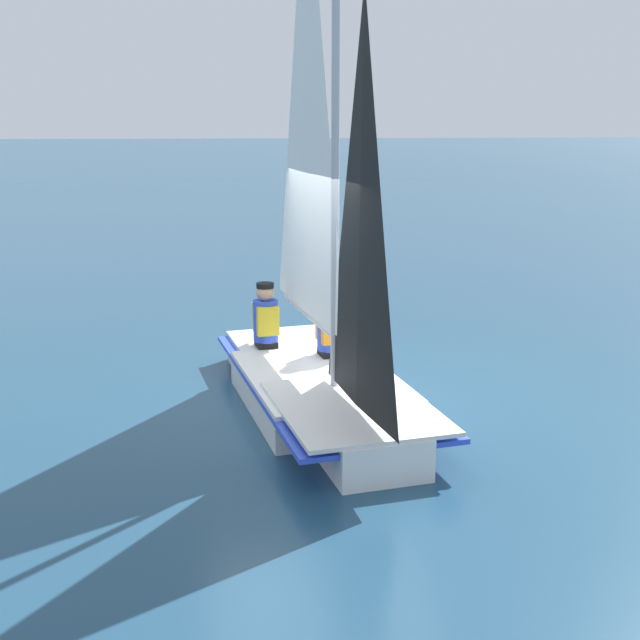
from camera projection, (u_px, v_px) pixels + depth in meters
The scene contains 4 objects.
ground_plane at pixel (320, 407), 8.73m from camera, with size 260.00×260.00×0.00m, color navy.
sailboat_main at pixel (320, 332), 8.53m from camera, with size 4.29×2.20×5.89m.
sailor_helm at pixel (330, 336), 9.26m from camera, with size 0.38×0.35×1.16m.
sailor_crew at pixel (266, 327), 9.62m from camera, with size 0.38×0.35×1.16m.
Camera 1 is at (-8.17, 1.00, 3.05)m, focal length 45.00 mm.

